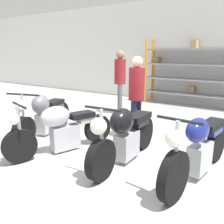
% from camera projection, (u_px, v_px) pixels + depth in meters
% --- Properties ---
extents(ground_plane, '(30.00, 30.00, 0.00)m').
position_uv_depth(ground_plane, '(99.00, 155.00, 4.38)').
color(ground_plane, '#B2B7B7').
extents(back_wall, '(30.00, 0.08, 3.60)m').
position_uv_depth(back_wall, '(198.00, 51.00, 8.30)').
color(back_wall, silver).
rests_on(back_wall, ground_plane).
extents(shelving_rack, '(4.71, 0.63, 2.20)m').
position_uv_depth(shelving_rack, '(214.00, 73.00, 7.82)').
color(shelving_rack, orange).
rests_on(shelving_rack, ground_plane).
extents(motorcycle_grey, '(0.91, 1.97, 1.01)m').
position_uv_depth(motorcycle_grey, '(44.00, 115.00, 5.40)').
color(motorcycle_grey, black).
rests_on(motorcycle_grey, ground_plane).
extents(motorcycle_silver, '(0.84, 2.05, 0.97)m').
position_uv_depth(motorcycle_silver, '(62.00, 128.00, 4.45)').
color(motorcycle_silver, black).
rests_on(motorcycle_silver, ground_plane).
extents(motorcycle_black, '(0.58, 2.02, 1.04)m').
position_uv_depth(motorcycle_black, '(125.00, 135.00, 4.00)').
color(motorcycle_black, black).
rests_on(motorcycle_black, ground_plane).
extents(motorcycle_blue, '(0.56, 2.18, 1.03)m').
position_uv_depth(motorcycle_blue, '(199.00, 148.00, 3.49)').
color(motorcycle_blue, black).
rests_on(motorcycle_blue, ground_plane).
extents(person_browsing, '(0.33, 0.33, 1.69)m').
position_uv_depth(person_browsing, '(137.00, 91.00, 5.01)').
color(person_browsing, '#1E2338').
rests_on(person_browsing, ground_plane).
extents(person_near_rack, '(0.45, 0.45, 1.81)m').
position_uv_depth(person_near_rack, '(120.00, 77.00, 7.11)').
color(person_near_rack, '#595960').
rests_on(person_near_rack, ground_plane).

